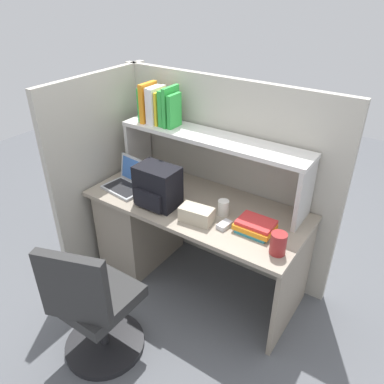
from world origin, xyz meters
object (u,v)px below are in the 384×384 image
Objects in this scene: computer_mouse at (224,225)px; paper_cup at (223,208)px; tissue_box at (197,214)px; backpack at (157,187)px; snack_canister at (278,244)px; laptop at (128,182)px; office_chair at (94,310)px.

paper_cup is at bearing 131.40° from computer_mouse.
backpack is at bearing 170.58° from tissue_box.
computer_mouse is 0.40m from snack_canister.
snack_canister is at bearing -1.95° from backpack.
snack_canister reaches higher than computer_mouse.
computer_mouse is (0.87, -0.04, -0.03)m from laptop.
tissue_box is (-0.11, -0.17, -0.00)m from paper_cup.
backpack is 0.55m from computer_mouse.
backpack reaches higher than paper_cup.
laptop is 0.35m from backpack.
paper_cup reaches higher than tissue_box.
paper_cup is at bearing -130.98° from office_chair.
computer_mouse is at bearing 172.42° from snack_canister.
office_chair is at bearing -138.76° from snack_canister.
laptop is at bearing 175.89° from snack_canister.
tissue_box is 0.58m from snack_canister.
tissue_box is at bearing -128.08° from office_chair.
paper_cup is (0.79, 0.09, 0.00)m from laptop.
snack_canister is at bearing -7.24° from tissue_box.
tissue_box is at bearing 178.87° from snack_canister.
computer_mouse is 0.16m from paper_cup.
paper_cup is at bearing 159.35° from snack_canister.
snack_canister is at bearing -158.10° from office_chair.
laptop is 2.43× the size of snack_canister.
snack_canister reaches higher than paper_cup.
tissue_box is at bearing -3.32° from backpack.
snack_canister is (0.58, -0.01, 0.02)m from tissue_box.
laptop is at bearing -173.70° from paper_cup.
office_chair reaches higher than computer_mouse.
computer_mouse is at bearing -56.62° from paper_cup.
paper_cup is 0.12× the size of office_chair.
backpack is at bearing -162.09° from paper_cup.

